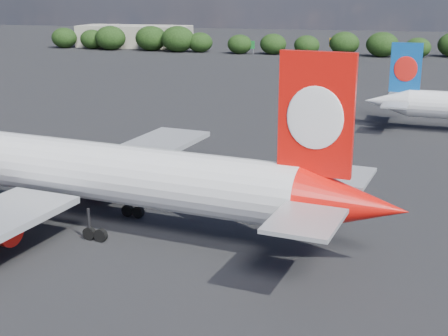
# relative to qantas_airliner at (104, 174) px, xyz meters

# --- Properties ---
(ground) EXTENTS (500.00, 500.00, 0.00)m
(ground) POSITION_rel_qantas_airliner_xyz_m (-3.36, 43.44, -5.25)
(ground) COLOR black
(ground) RESTS_ON ground
(qantas_airliner) EXTENTS (52.82, 50.39, 17.25)m
(qantas_airliner) POSITION_rel_qantas_airliner_xyz_m (0.00, 0.00, 0.00)
(qantas_airliner) COLOR silver
(qantas_airliner) RESTS_ON ground
(terminal_building) EXTENTS (42.00, 16.00, 8.00)m
(terminal_building) POSITION_rel_qantas_airliner_xyz_m (-68.36, 175.44, -1.25)
(terminal_building) COLOR gray
(terminal_building) RESTS_ON ground
(highway_sign) EXTENTS (6.00, 0.30, 4.50)m
(highway_sign) POSITION_rel_qantas_airliner_xyz_m (-21.36, 159.44, -2.13)
(highway_sign) COLOR #136325
(highway_sign) RESTS_ON ground
(billboard_yellow) EXTENTS (5.00, 0.30, 5.50)m
(billboard_yellow) POSITION_rel_qantas_airliner_xyz_m (8.64, 165.44, -1.38)
(billboard_yellow) COLOR gold
(billboard_yellow) RESTS_ON ground
(horizon_treeline) EXTENTS (203.02, 15.80, 9.05)m
(horizon_treeline) POSITION_rel_qantas_airliner_xyz_m (2.50, 163.12, -1.31)
(horizon_treeline) COLOR black
(horizon_treeline) RESTS_ON ground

